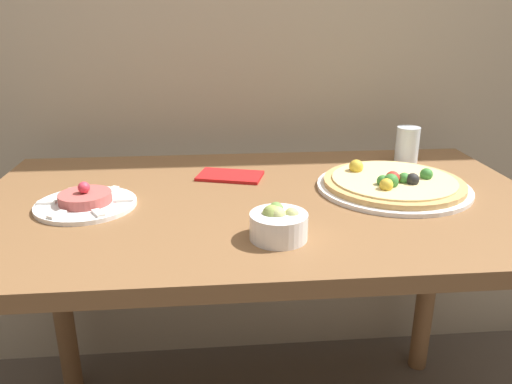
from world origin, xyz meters
name	(u,v)px	position (x,y,z in m)	size (l,w,h in m)	color
dining_table	(260,240)	(0.00, 0.38, 0.66)	(1.29, 0.76, 0.77)	brown
pizza_plate	(393,184)	(0.32, 0.41, 0.78)	(0.36, 0.36, 0.06)	white
tartare_plate	(86,202)	(-0.38, 0.36, 0.78)	(0.22, 0.22, 0.06)	white
small_bowl	(278,223)	(0.01, 0.16, 0.80)	(0.11, 0.11, 0.07)	white
drinking_glass	(407,145)	(0.44, 0.62, 0.82)	(0.06, 0.06, 0.10)	silver
napkin	(230,176)	(-0.06, 0.53, 0.77)	(0.18, 0.14, 0.01)	red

